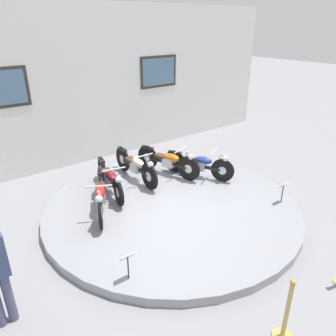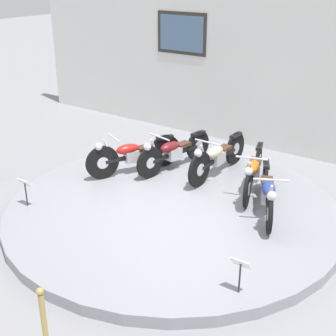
% 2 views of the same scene
% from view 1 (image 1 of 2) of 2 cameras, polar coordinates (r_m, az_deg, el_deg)
% --- Properties ---
extents(ground_plane, '(60.00, 60.00, 0.00)m').
position_cam_1_polar(ground_plane, '(7.61, 0.69, -7.27)').
color(ground_plane, gray).
extents(display_platform, '(5.71, 5.71, 0.18)m').
position_cam_1_polar(display_platform, '(7.56, 0.69, -6.69)').
color(display_platform, gray).
rests_on(display_platform, ground_plane).
extents(back_wall, '(14.00, 0.22, 4.49)m').
position_cam_1_polar(back_wall, '(10.05, -13.55, 13.68)').
color(back_wall, silver).
rests_on(back_wall, ground_plane).
extents(motorcycle_red, '(0.95, 1.83, 0.81)m').
position_cam_1_polar(motorcycle_red, '(7.18, -11.70, -4.55)').
color(motorcycle_red, black).
rests_on(motorcycle_red, display_platform).
extents(motorcycle_maroon, '(0.57, 1.95, 0.79)m').
position_cam_1_polar(motorcycle_maroon, '(7.89, -10.05, -1.79)').
color(motorcycle_maroon, black).
rests_on(motorcycle_maroon, display_platform).
extents(motorcycle_cream, '(0.54, 2.03, 0.81)m').
position_cam_1_polar(motorcycle_cream, '(8.45, -5.60, 0.43)').
color(motorcycle_cream, black).
rests_on(motorcycle_cream, display_platform).
extents(motorcycle_orange, '(0.71, 1.93, 0.80)m').
position_cam_1_polar(motorcycle_orange, '(8.73, 0.10, 1.28)').
color(motorcycle_orange, black).
rests_on(motorcycle_orange, display_platform).
extents(motorcycle_blue, '(0.94, 1.77, 0.78)m').
position_cam_1_polar(motorcycle_blue, '(8.63, 5.50, 0.76)').
color(motorcycle_blue, black).
rests_on(motorcycle_blue, display_platform).
extents(info_placard_front_left, '(0.26, 0.11, 0.51)m').
position_cam_1_polar(info_placard_front_left, '(5.37, -7.03, -15.64)').
color(info_placard_front_left, '#333338').
rests_on(info_placard_front_left, display_platform).
extents(info_placard_front_centre, '(0.26, 0.11, 0.51)m').
position_cam_1_polar(info_placard_front_centre, '(7.81, 19.42, -3.28)').
color(info_placard_front_centre, '#333338').
rests_on(info_placard_front_centre, display_platform).
extents(stanchion_post_left_of_entry, '(0.28, 0.28, 1.02)m').
position_cam_1_polar(stanchion_post_left_of_entry, '(5.06, 19.80, -23.49)').
color(stanchion_post_left_of_entry, tan).
rests_on(stanchion_post_left_of_entry, ground_plane).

